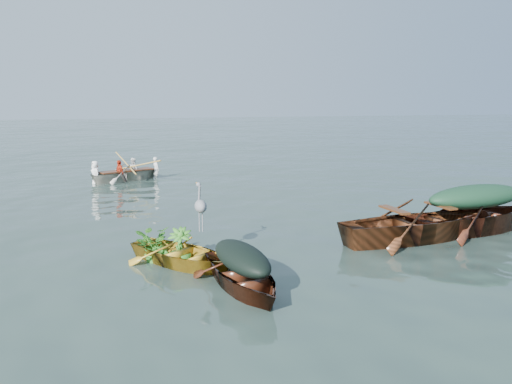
# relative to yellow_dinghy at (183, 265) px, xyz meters

# --- Properties ---
(ground) EXTENTS (140.00, 140.00, 0.00)m
(ground) POSITION_rel_yellow_dinghy_xyz_m (3.45, 0.27, 0.00)
(ground) COLOR #2C3E37
(ground) RESTS_ON ground
(yellow_dinghy) EXTENTS (2.66, 2.99, 0.74)m
(yellow_dinghy) POSITION_rel_yellow_dinghy_xyz_m (0.00, 0.00, 0.00)
(yellow_dinghy) COLOR gold
(yellow_dinghy) RESTS_ON ground
(dark_covered_boat) EXTENTS (1.50, 3.17, 0.72)m
(dark_covered_boat) POSITION_rel_yellow_dinghy_xyz_m (0.71, -1.38, 0.00)
(dark_covered_boat) COLOR #431C0F
(dark_covered_boat) RESTS_ON ground
(green_tarp_boat) EXTENTS (4.81, 1.95, 1.11)m
(green_tarp_boat) POSITION_rel_yellow_dinghy_xyz_m (6.50, 0.27, 0.00)
(green_tarp_boat) COLOR #572814
(green_tarp_boat) RESTS_ON ground
(open_wooden_boat) EXTENTS (4.83, 1.71, 1.14)m
(open_wooden_boat) POSITION_rel_yellow_dinghy_xyz_m (4.89, 0.10, 0.00)
(open_wooden_boat) COLOR #5F2F17
(open_wooden_boat) RESTS_ON ground
(rowed_boat) EXTENTS (3.68, 2.35, 0.80)m
(rowed_boat) POSITION_rel_yellow_dinghy_xyz_m (-0.45, 9.87, 0.00)
(rowed_boat) COLOR beige
(rowed_boat) RESTS_ON ground
(dark_tarp_cover) EXTENTS (0.83, 1.75, 0.40)m
(dark_tarp_cover) POSITION_rel_yellow_dinghy_xyz_m (0.71, -1.38, 0.56)
(dark_tarp_cover) COLOR black
(dark_tarp_cover) RESTS_ON dark_covered_boat
(green_tarp_cover) EXTENTS (2.65, 1.07, 0.52)m
(green_tarp_cover) POSITION_rel_yellow_dinghy_xyz_m (6.50, 0.27, 0.82)
(green_tarp_cover) COLOR #14331E
(green_tarp_cover) RESTS_ON green_tarp_boat
(thwart_benches) EXTENTS (2.42, 1.00, 0.04)m
(thwart_benches) POSITION_rel_yellow_dinghy_xyz_m (4.89, 0.10, 0.59)
(thwart_benches) COLOR #43230F
(thwart_benches) RESTS_ON open_wooden_boat
(heron) EXTENTS (0.46, 0.49, 0.92)m
(heron) POSITION_rel_yellow_dinghy_xyz_m (0.41, 0.37, 0.83)
(heron) COLOR gray
(heron) RESTS_ON yellow_dinghy
(dinghy_weeds) EXTENTS (1.10, 1.14, 0.60)m
(dinghy_weeds) POSITION_rel_yellow_dinghy_xyz_m (-0.31, 0.46, 0.67)
(dinghy_weeds) COLOR #266D1C
(dinghy_weeds) RESTS_ON yellow_dinghy
(rowers) EXTENTS (2.66, 1.84, 0.76)m
(rowers) POSITION_rel_yellow_dinghy_xyz_m (-0.45, 9.87, 0.78)
(rowers) COLOR silver
(rowers) RESTS_ON rowed_boat
(oars) EXTENTS (1.56, 2.63, 0.06)m
(oars) POSITION_rel_yellow_dinghy_xyz_m (-0.45, 9.87, 0.43)
(oars) COLOR #A7833F
(oars) RESTS_ON rowed_boat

